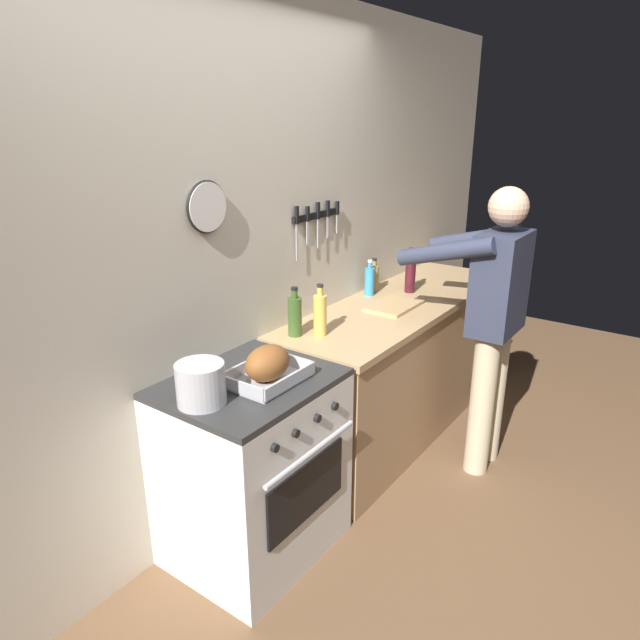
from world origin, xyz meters
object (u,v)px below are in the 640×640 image
(person_cook, at_px, (493,315))
(roasting_pan, at_px, (268,366))
(bottle_olive_oil, at_px, (295,316))
(bottle_cooking_oil, at_px, (320,314))
(cutting_board, at_px, (394,305))
(bottle_dish_soap, at_px, (370,281))
(stock_pot, at_px, (201,384))
(stove, at_px, (253,467))
(bottle_vinegar, at_px, (374,278))
(bottle_wine_red, at_px, (410,274))

(person_cook, distance_m, roasting_pan, 1.41)
(bottle_olive_oil, relative_size, bottle_cooking_oil, 0.95)
(cutting_board, bearing_deg, bottle_dish_soap, 63.23)
(roasting_pan, relative_size, stock_pot, 1.76)
(roasting_pan, height_order, bottle_dish_soap, bottle_dish_soap)
(stove, xyz_separation_m, cutting_board, (1.28, -0.03, 0.46))
(bottle_cooking_oil, xyz_separation_m, bottle_dish_soap, (0.77, 0.16, -0.02))
(bottle_dish_soap, bearing_deg, roasting_pan, -167.53)
(stove, bearing_deg, roasting_pan, -62.95)
(person_cook, relative_size, bottle_vinegar, 7.47)
(bottle_vinegar, bearing_deg, bottle_wine_red, -58.88)
(cutting_board, bearing_deg, bottle_olive_oil, 164.75)
(bottle_cooking_oil, bearing_deg, stock_pot, -176.47)
(roasting_pan, height_order, bottle_wine_red, bottle_wine_red)
(cutting_board, height_order, bottle_olive_oil, bottle_olive_oil)
(person_cook, bearing_deg, bottle_olive_oil, 42.00)
(roasting_pan, distance_m, bottle_cooking_oil, 0.62)
(stock_pot, distance_m, bottle_wine_red, 1.89)
(roasting_pan, relative_size, bottle_vinegar, 1.58)
(stock_pot, relative_size, bottle_cooking_oil, 0.71)
(person_cook, distance_m, stock_pot, 1.73)
(roasting_pan, xyz_separation_m, cutting_board, (1.24, 0.05, -0.06))
(bottle_wine_red, bearing_deg, bottle_cooking_oil, 178.43)
(cutting_board, height_order, bottle_dish_soap, bottle_dish_soap)
(stock_pot, distance_m, cutting_board, 1.55)
(bottle_cooking_oil, bearing_deg, person_cook, -44.30)
(bottle_vinegar, bearing_deg, stock_pot, -172.49)
(stove, distance_m, roasting_pan, 0.53)
(stove, distance_m, bottle_vinegar, 1.61)
(bottle_wine_red, bearing_deg, stove, -178.51)
(roasting_pan, height_order, bottle_olive_oil, bottle_olive_oil)
(cutting_board, relative_size, bottle_dish_soap, 1.55)
(stove, bearing_deg, bottle_vinegar, 9.34)
(person_cook, xyz_separation_m, bottle_cooking_oil, (-0.70, 0.69, 0.07))
(roasting_pan, distance_m, cutting_board, 1.24)
(roasting_pan, bearing_deg, bottle_cooking_oil, 13.74)
(stock_pot, relative_size, bottle_olive_oil, 0.75)
(cutting_board, bearing_deg, stove, 178.85)
(stove, height_order, person_cook, person_cook)
(stove, relative_size, stock_pot, 4.50)
(stock_pot, relative_size, bottle_vinegar, 0.90)
(stove, xyz_separation_m, bottle_vinegar, (1.49, 0.25, 0.54))
(roasting_pan, bearing_deg, bottle_dish_soap, 12.47)
(stove, relative_size, cutting_board, 2.50)
(bottle_cooking_oil, xyz_separation_m, bottle_vinegar, (0.86, 0.18, -0.02))
(person_cook, relative_size, cutting_board, 4.61)
(roasting_pan, height_order, bottle_cooking_oil, bottle_cooking_oil)
(bottle_olive_oil, distance_m, bottle_dish_soap, 0.85)
(roasting_pan, bearing_deg, cutting_board, 2.36)
(cutting_board, bearing_deg, person_cook, -84.12)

